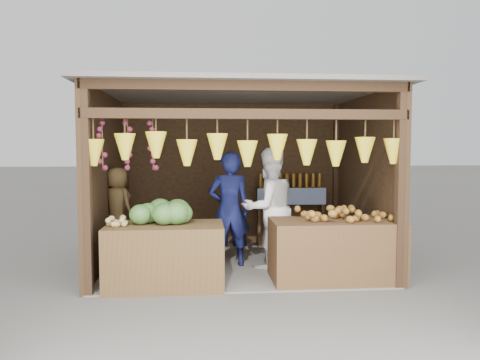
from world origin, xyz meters
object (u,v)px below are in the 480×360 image
object	(u,v)px
counter_right	(335,251)
man_standing	(229,210)
woman_standing	(269,208)
counter_left	(165,255)
vendor_seated	(117,206)

from	to	relation	value
counter_right	man_standing	bearing A→B (deg)	147.59
man_standing	woman_standing	distance (m)	0.60
counter_left	counter_right	distance (m)	2.26
vendor_seated	woman_standing	bearing A→B (deg)	-150.39
woman_standing	vendor_seated	distance (m)	2.30
counter_left	vendor_seated	world-z (taller)	vendor_seated
counter_right	woman_standing	bearing A→B (deg)	136.06
counter_right	vendor_seated	distance (m)	3.29
woman_standing	counter_left	bearing A→B (deg)	6.30
counter_right	counter_left	bearing A→B (deg)	-178.31
man_standing	vendor_seated	size ratio (longest dim) A/B	1.46
man_standing	vendor_seated	world-z (taller)	man_standing
counter_right	man_standing	world-z (taller)	man_standing
counter_left	vendor_seated	distance (m)	1.51
woman_standing	vendor_seated	world-z (taller)	woman_standing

